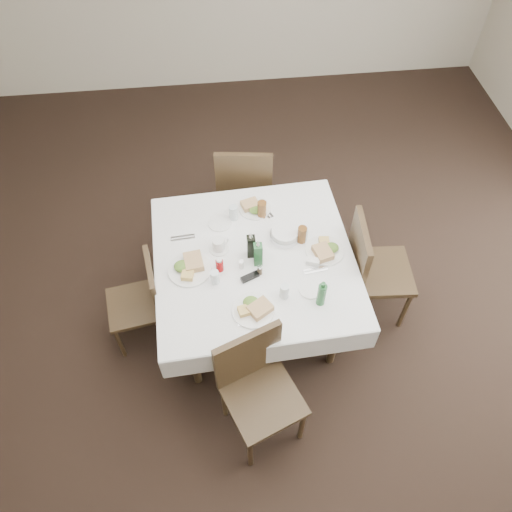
{
  "coord_description": "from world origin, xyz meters",
  "views": [
    {
      "loc": [
        -0.43,
        -2.11,
        3.61
      ],
      "look_at": [
        -0.19,
        0.07,
        0.8
      ],
      "focal_mm": 35.0,
      "sensor_mm": 36.0,
      "label": 1
    }
  ],
  "objects_px": {
    "water_e": "(303,235)",
    "ketchup_bottle": "(220,265)",
    "water_n": "(233,213)",
    "oil_cruet_green": "(258,254)",
    "chair_south": "(256,382)",
    "water_w": "(215,277)",
    "chair_north": "(245,183)",
    "green_bottle": "(322,294)",
    "chair_west": "(144,298)",
    "water_s": "(284,291)",
    "coffee_mug": "(219,245)",
    "dining_table": "(254,264)",
    "bread_basket": "(285,235)",
    "oil_cruet_dark": "(251,246)",
    "chair_east": "(370,266)"
  },
  "relations": [
    {
      "from": "water_e",
      "to": "ketchup_bottle",
      "type": "distance_m",
      "value": 0.66
    },
    {
      "from": "water_n",
      "to": "oil_cruet_green",
      "type": "xyz_separation_m",
      "value": [
        0.13,
        -0.45,
        0.05
      ]
    },
    {
      "from": "chair_south",
      "to": "water_w",
      "type": "relative_size",
      "value": 8.63
    },
    {
      "from": "chair_north",
      "to": "green_bottle",
      "type": "xyz_separation_m",
      "value": [
        0.38,
        -1.4,
        0.29
      ]
    },
    {
      "from": "chair_west",
      "to": "water_s",
      "type": "height_order",
      "value": "water_s"
    },
    {
      "from": "water_n",
      "to": "chair_south",
      "type": "bearing_deg",
      "value": -88.57
    },
    {
      "from": "coffee_mug",
      "to": "green_bottle",
      "type": "relative_size",
      "value": 0.68
    },
    {
      "from": "green_bottle",
      "to": "dining_table",
      "type": "bearing_deg",
      "value": 133.09
    },
    {
      "from": "chair_north",
      "to": "water_w",
      "type": "height_order",
      "value": "chair_north"
    },
    {
      "from": "bread_basket",
      "to": "oil_cruet_green",
      "type": "distance_m",
      "value": 0.32
    },
    {
      "from": "water_n",
      "to": "oil_cruet_dark",
      "type": "xyz_separation_m",
      "value": [
        0.09,
        -0.37,
        0.04
      ]
    },
    {
      "from": "chair_east",
      "to": "oil_cruet_dark",
      "type": "xyz_separation_m",
      "value": [
        -0.91,
        0.05,
        0.3
      ]
    },
    {
      "from": "oil_cruet_dark",
      "to": "coffee_mug",
      "type": "distance_m",
      "value": 0.25
    },
    {
      "from": "water_s",
      "to": "water_n",
      "type": "bearing_deg",
      "value": 110.4
    },
    {
      "from": "chair_east",
      "to": "bread_basket",
      "type": "distance_m",
      "value": 0.71
    },
    {
      "from": "dining_table",
      "to": "oil_cruet_green",
      "type": "xyz_separation_m",
      "value": [
        0.02,
        -0.05,
        0.18
      ]
    },
    {
      "from": "oil_cruet_dark",
      "to": "chair_east",
      "type": "bearing_deg",
      "value": -3.44
    },
    {
      "from": "chair_south",
      "to": "chair_east",
      "type": "distance_m",
      "value": 1.28
    },
    {
      "from": "water_e",
      "to": "water_w",
      "type": "height_order",
      "value": "water_e"
    },
    {
      "from": "dining_table",
      "to": "oil_cruet_dark",
      "type": "distance_m",
      "value": 0.18
    },
    {
      "from": "chair_north",
      "to": "oil_cruet_dark",
      "type": "height_order",
      "value": "oil_cruet_dark"
    },
    {
      "from": "dining_table",
      "to": "water_n",
      "type": "height_order",
      "value": "water_n"
    },
    {
      "from": "chair_east",
      "to": "water_n",
      "type": "height_order",
      "value": "chair_east"
    },
    {
      "from": "dining_table",
      "to": "water_s",
      "type": "bearing_deg",
      "value": -64.57
    },
    {
      "from": "chair_east",
      "to": "chair_west",
      "type": "xyz_separation_m",
      "value": [
        -1.73,
        -0.04,
        -0.09
      ]
    },
    {
      "from": "oil_cruet_dark",
      "to": "ketchup_bottle",
      "type": "distance_m",
      "value": 0.26
    },
    {
      "from": "water_e",
      "to": "green_bottle",
      "type": "distance_m",
      "value": 0.56
    },
    {
      "from": "water_n",
      "to": "chair_north",
      "type": "bearing_deg",
      "value": 76.34
    },
    {
      "from": "water_e",
      "to": "bread_basket",
      "type": "height_order",
      "value": "water_e"
    },
    {
      "from": "chair_north",
      "to": "chair_west",
      "type": "xyz_separation_m",
      "value": [
        -0.87,
        -1.03,
        -0.09
      ]
    },
    {
      "from": "water_s",
      "to": "green_bottle",
      "type": "xyz_separation_m",
      "value": [
        0.23,
        -0.08,
        0.04
      ]
    },
    {
      "from": "dining_table",
      "to": "green_bottle",
      "type": "xyz_separation_m",
      "value": [
        0.4,
        -0.43,
        0.17
      ]
    },
    {
      "from": "chair_east",
      "to": "bread_basket",
      "type": "relative_size",
      "value": 4.45
    },
    {
      "from": "chair_west",
      "to": "water_w",
      "type": "height_order",
      "value": "water_w"
    },
    {
      "from": "ketchup_bottle",
      "to": "chair_west",
      "type": "bearing_deg",
      "value": 178.49
    },
    {
      "from": "oil_cruet_green",
      "to": "green_bottle",
      "type": "xyz_separation_m",
      "value": [
        0.38,
        -0.38,
        -0.01
      ]
    },
    {
      "from": "water_s",
      "to": "water_w",
      "type": "relative_size",
      "value": 1.04
    },
    {
      "from": "bread_basket",
      "to": "ketchup_bottle",
      "type": "xyz_separation_m",
      "value": [
        -0.5,
        -0.24,
        0.02
      ]
    },
    {
      "from": "chair_north",
      "to": "dining_table",
      "type": "bearing_deg",
      "value": -91.41
    },
    {
      "from": "oil_cruet_dark",
      "to": "oil_cruet_green",
      "type": "height_order",
      "value": "oil_cruet_green"
    },
    {
      "from": "chair_west",
      "to": "ketchup_bottle",
      "type": "distance_m",
      "value": 0.68
    },
    {
      "from": "water_w",
      "to": "oil_cruet_green",
      "type": "bearing_deg",
      "value": 22.81
    },
    {
      "from": "chair_south",
      "to": "dining_table",
      "type": "bearing_deg",
      "value": 84.42
    },
    {
      "from": "oil_cruet_dark",
      "to": "coffee_mug",
      "type": "height_order",
      "value": "oil_cruet_dark"
    },
    {
      "from": "water_e",
      "to": "chair_west",
      "type": "bearing_deg",
      "value": -171.15
    },
    {
      "from": "oil_cruet_green",
      "to": "ketchup_bottle",
      "type": "distance_m",
      "value": 0.28
    },
    {
      "from": "oil_cruet_green",
      "to": "water_e",
      "type": "bearing_deg",
      "value": 26.35
    },
    {
      "from": "chair_north",
      "to": "chair_east",
      "type": "relative_size",
      "value": 1.01
    },
    {
      "from": "bread_basket",
      "to": "oil_cruet_dark",
      "type": "bearing_deg",
      "value": -153.27
    },
    {
      "from": "chair_east",
      "to": "chair_west",
      "type": "bearing_deg",
      "value": -178.77
    }
  ]
}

